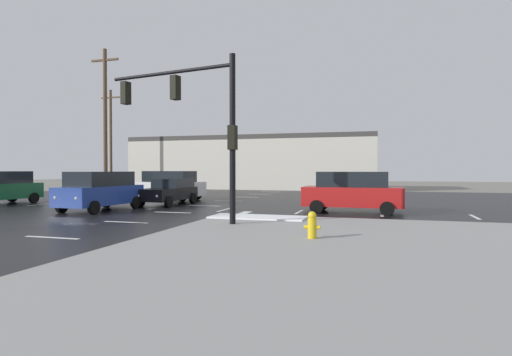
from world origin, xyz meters
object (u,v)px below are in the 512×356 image
(suv_white, at_px, (170,185))
(utility_pole_far, at_px, (105,121))
(sedan_black, at_px, (169,191))
(suv_blue, at_px, (100,190))
(suv_red, at_px, (353,191))
(fire_hydrant, at_px, (312,225))
(utility_pole_distant, at_px, (111,138))
(traffic_signal_mast, at_px, (197,113))

(suv_white, height_order, utility_pole_far, utility_pole_far)
(sedan_black, relative_size, suv_blue, 0.93)
(suv_white, distance_m, suv_red, 13.80)
(fire_hydrant, bearing_deg, utility_pole_distant, 134.36)
(traffic_signal_mast, xyz_separation_m, suv_red, (5.54, 6.26, -3.26))
(utility_pole_far, bearing_deg, utility_pole_distant, 124.07)
(traffic_signal_mast, relative_size, utility_pole_distant, 0.60)
(traffic_signal_mast, distance_m, suv_blue, 8.62)
(suv_blue, xyz_separation_m, utility_pole_distant, (-13.28, 19.51, 4.40))
(utility_pole_distant, bearing_deg, sedan_black, -45.50)
(sedan_black, bearing_deg, utility_pole_far, -114.01)
(suv_white, xyz_separation_m, utility_pole_far, (-4.99, -0.29, 4.56))
(fire_hydrant, height_order, suv_red, suv_red)
(sedan_black, bearing_deg, suv_red, 82.67)
(suv_red, bearing_deg, suv_white, -20.98)
(fire_hydrant, bearing_deg, suv_red, 85.96)
(sedan_black, distance_m, utility_pole_distant, 21.88)
(sedan_black, bearing_deg, suv_blue, -20.71)
(sedan_black, bearing_deg, fire_hydrant, 45.32)
(sedan_black, xyz_separation_m, suv_blue, (-1.71, -4.25, 0.24))
(traffic_signal_mast, relative_size, utility_pole_far, 0.58)
(suv_white, bearing_deg, utility_pole_distant, 144.37)
(sedan_black, bearing_deg, traffic_signal_mast, 35.53)
(traffic_signal_mast, xyz_separation_m, fire_hydrant, (4.90, -2.72, -3.81))
(suv_white, xyz_separation_m, suv_blue, (0.16, -7.77, 0.00))
(suv_white, distance_m, suv_blue, 7.77)
(traffic_signal_mast, height_order, utility_pole_distant, utility_pole_distant)
(utility_pole_far, xyz_separation_m, utility_pole_distant, (-8.13, 12.03, -0.16))
(fire_hydrant, bearing_deg, suv_white, 130.74)
(fire_hydrant, xyz_separation_m, utility_pole_far, (-17.15, 13.83, 5.12))
(fire_hydrant, relative_size, suv_red, 0.16)
(suv_red, bearing_deg, fire_hydrant, 86.90)
(suv_white, xyz_separation_m, utility_pole_distant, (-13.12, 11.74, 4.40))
(traffic_signal_mast, relative_size, fire_hydrant, 7.92)
(fire_hydrant, xyz_separation_m, suv_red, (0.63, 8.98, 0.55))
(sedan_black, height_order, suv_blue, suv_blue)
(suv_white, distance_m, utility_pole_far, 6.77)
(traffic_signal_mast, distance_m, sedan_black, 10.18)
(utility_pole_distant, bearing_deg, utility_pole_far, -55.93)
(suv_red, xyz_separation_m, utility_pole_distant, (-25.92, 16.89, 4.40))
(traffic_signal_mast, distance_m, suv_white, 13.91)
(sedan_black, height_order, utility_pole_distant, utility_pole_distant)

